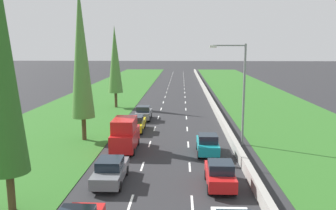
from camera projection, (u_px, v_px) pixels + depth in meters
name	position (u px, v px, depth m)	size (l,w,h in m)	color
ground_plane	(175.00, 95.00, 64.21)	(300.00, 300.00, 0.00)	#28282B
grass_verge_left	(107.00, 94.00, 64.69)	(14.00, 140.00, 0.04)	#2D6623
grass_verge_right	(254.00, 95.00, 63.66)	(14.00, 140.00, 0.04)	#2D6623
median_barrier	(206.00, 93.00, 63.92)	(0.44, 120.00, 0.85)	#9E9B93
lane_markings	(175.00, 95.00, 64.21)	(3.64, 116.00, 0.01)	white
red_hatchback_right_lane	(220.00, 174.00, 21.93)	(1.74, 3.90, 1.72)	red
teal_hatchback_right_lane	(208.00, 144.00, 28.67)	(1.74, 3.90, 1.72)	teal
grey_sedan_left_lane	(111.00, 171.00, 22.65)	(1.82, 4.50, 1.64)	slate
red_van_left_lane	(125.00, 134.00, 29.59)	(1.96, 4.90, 2.82)	red
yellow_sedan_left_lane	(135.00, 124.00, 36.49)	(1.82, 4.50, 1.64)	yellow
grey_hatchback_left_lane	(144.00, 113.00, 42.10)	(1.74, 3.90, 1.72)	slate
poplar_tree_nearest	(0.00, 53.00, 17.46)	(2.17, 2.17, 14.76)	#4C3823
poplar_tree_second	(81.00, 53.00, 31.80)	(2.16, 2.16, 14.29)	#4C3823
poplar_tree_third	(115.00, 60.00, 49.67)	(2.09, 2.09, 11.67)	#4C3823
street_light_mast	(240.00, 87.00, 30.72)	(3.20, 0.28, 9.00)	gray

